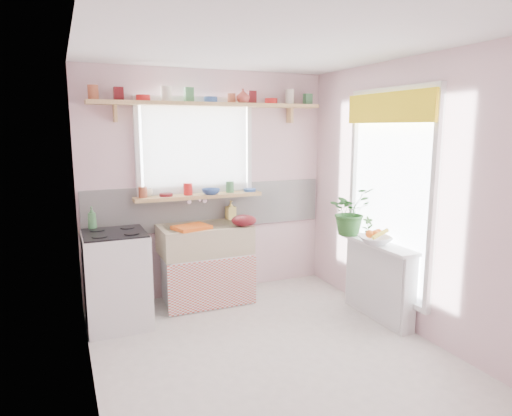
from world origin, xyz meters
name	(u,v)px	position (x,y,z in m)	size (l,w,h in m)	color
room	(292,178)	(0.66, 0.86, 1.37)	(3.20, 3.20, 3.20)	white
sink_unit	(205,263)	(-0.15, 1.29, 0.43)	(0.95, 0.65, 1.11)	white
cooker	(117,279)	(-1.10, 1.05, 0.46)	(0.58, 0.58, 0.93)	white
radiator_ledge	(379,279)	(1.30, 0.20, 0.40)	(0.22, 0.95, 0.78)	white
windowsill	(199,196)	(-0.15, 1.48, 1.14)	(1.40, 0.22, 0.04)	#D9B56F
pine_shelf	(211,104)	(0.00, 1.47, 2.12)	(2.52, 0.24, 0.04)	#D9B56F
shelf_crockery	(211,97)	(0.00, 1.47, 2.20)	(2.47, 0.11, 0.12)	#A55133
sill_crockery	(194,190)	(-0.20, 1.48, 1.21)	(1.35, 0.11, 0.12)	#A55133
dish_tray	(192,227)	(-0.32, 1.18, 0.87)	(0.35, 0.26, 0.04)	orange
colander	(244,220)	(0.22, 1.10, 0.91)	(0.27, 0.27, 0.12)	#5A0F16
jade_plant	(350,211)	(1.21, 0.60, 1.02)	(0.45, 0.39, 0.50)	#285E25
fruit_bowl	(375,240)	(1.21, 0.18, 0.81)	(0.31, 0.31, 0.08)	silver
herb_pot	(368,227)	(1.33, 0.45, 0.88)	(0.11, 0.07, 0.21)	#335C25
soap_bottle_sink	(231,210)	(0.22, 1.50, 0.96)	(0.10, 0.10, 0.21)	#D6C15F
sill_cup	(148,192)	(-0.69, 1.54, 1.20)	(0.11, 0.11, 0.09)	#EFE8CF
sill_bowl	(211,192)	(-0.03, 1.42, 1.19)	(0.20, 0.20, 0.06)	#2E4F97
shelf_vase	(243,96)	(0.34, 1.41, 2.21)	(0.14, 0.14, 0.15)	#A13C31
cooker_bottle	(92,218)	(-1.27, 1.27, 1.03)	(0.09, 0.09, 0.22)	#3D7A45
fruit	(375,234)	(1.22, 0.18, 0.87)	(0.20, 0.14, 0.10)	orange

